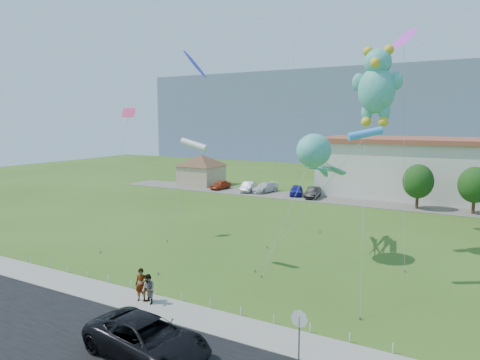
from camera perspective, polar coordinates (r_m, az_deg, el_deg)
name	(u,v)px	position (r m, az deg, el deg)	size (l,w,h in m)	color
ground	(181,290)	(28.18, -7.82, -14.35)	(160.00, 160.00, 0.00)	#335517
road	(79,348)	(22.89, -20.63, -20.25)	(80.00, 8.00, 0.06)	black
sidewalk	(153,306)	(26.19, -11.55, -16.11)	(80.00, 2.50, 0.10)	gray
parking_strip	(338,200)	(58.97, 12.89, -2.63)	(70.00, 6.00, 0.06)	#59544C
hill_ridge	(418,114)	(141.72, 22.67, 8.10)	(160.00, 50.00, 25.00)	slate
pavilion	(201,167)	(71.38, -5.19, 1.79)	(9.20, 9.20, 5.00)	tan
stop_sign	(299,324)	(19.81, 7.92, -18.47)	(0.80, 0.07, 2.50)	slate
rope_fence	(168,294)	(27.13, -9.52, -14.72)	(26.05, 0.05, 0.50)	white
tree_near	(418,181)	(55.61, 22.66, -0.17)	(3.60, 3.60, 5.47)	#3F2B19
tree_mid	(475,185)	(55.32, 28.84, -0.59)	(3.60, 3.60, 5.47)	#3F2B19
suv	(147,338)	(20.94, -12.28, -19.93)	(2.89, 6.26, 1.74)	black
pedestrian_left	(141,285)	(26.51, -13.03, -13.44)	(0.71, 0.47, 1.96)	gray
pedestrian_right	(148,289)	(26.06, -12.12, -14.05)	(0.85, 0.66, 1.75)	gray
parked_car_red	(221,185)	(66.44, -2.60, -0.63)	(1.60, 3.98, 1.36)	#9F2E13
parked_car_silver	(248,187)	(64.13, 1.12, -0.89)	(1.55, 4.45, 1.47)	silver
parked_car_white	(265,187)	(63.63, 3.36, -0.99)	(1.98, 4.88, 1.42)	silver
parked_car_blue	(296,190)	(61.45, 7.52, -1.36)	(1.69, 4.20, 1.43)	#1C1A92
parked_car_black	(313,192)	(59.84, 9.70, -1.65)	(1.54, 4.42, 1.46)	black
octopus_kite	(318,158)	(34.05, 10.39, 2.88)	(2.86, 11.91, 9.67)	teal
teddy_bear_kite	(377,84)	(36.18, 17.78, 12.08)	(7.99, 10.69, 16.45)	teal
small_kite_blue	(195,68)	(41.32, -6.07, 14.65)	(1.80, 5.56, 16.54)	#2A2FEE
small_kite_white	(194,146)	(31.24, -6.17, 4.56)	(1.19, 4.48, 9.34)	silver
small_kite_pink	(126,127)	(40.02, -14.99, 6.83)	(2.53, 6.46, 11.80)	#ED3469
small_kite_cyan	(365,135)	(28.70, 16.33, 5.78)	(1.73, 7.04, 10.25)	#389CFE
small_kite_purple	(404,43)	(39.11, 21.03, 16.66)	(2.87, 8.03, 18.03)	#C834D3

